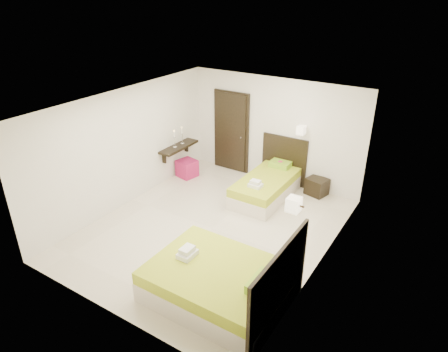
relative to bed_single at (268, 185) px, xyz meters
The scene contains 7 objects.
floor 1.90m from the bed_single, 99.87° to the right, with size 5.50×5.50×0.00m, color beige.
bed_single is the anchor object (origin of this frame).
bed_double 3.56m from the bed_single, 74.82° to the right, with size 2.13×1.81×1.76m.
nightstand 1.19m from the bed_single, 36.69° to the left, with size 0.46×0.41×0.41m, color black.
ottoman 2.25m from the bed_single, behind, with size 0.44×0.44×0.44m, color #981448.
door 1.90m from the bed_single, 151.02° to the left, with size 1.02×0.15×2.14m.
console_shelf 2.48m from the bed_single, behind, with size 0.35×1.20×0.78m.
Camera 1 is at (3.91, -5.70, 4.54)m, focal length 32.00 mm.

